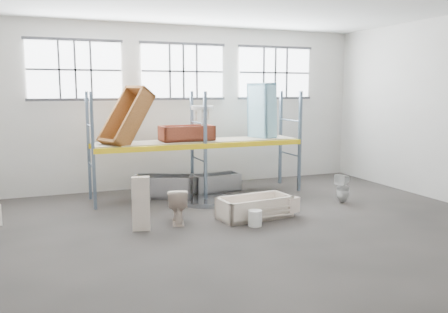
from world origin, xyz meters
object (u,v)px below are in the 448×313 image
toilet_white (343,188)px  steel_tub_right (216,182)px  steel_tub_left (163,186)px  rust_tub_flat (187,133)px  bucket (255,218)px  bathtub_beige (254,207)px  toilet_beige (178,206)px  cistern_tall (141,203)px  blue_tub_upright (262,111)px

toilet_white → steel_tub_right: size_ratio=0.55×
steel_tub_left → rust_tub_flat: rust_tub_flat is taller
toilet_white → bucket: size_ratio=2.18×
bathtub_beige → toilet_white: size_ratio=2.20×
toilet_white → steel_tub_left: toilet_white is taller
steel_tub_right → bucket: steel_tub_right is taller
steel_tub_right → bucket: (-0.45, -3.72, -0.08)m
bathtub_beige → toilet_beige: toilet_beige is taller
rust_tub_flat → toilet_white: bearing=-32.3°
toilet_white → rust_tub_flat: bearing=-142.7°
bathtub_beige → cistern_tall: cistern_tall is taller
toilet_white → bucket: (-3.18, -1.12, -0.21)m
rust_tub_flat → cistern_tall: bearing=-124.3°
bathtub_beige → cistern_tall: 2.74m
steel_tub_left → bucket: (1.21, -3.58, -0.13)m
rust_tub_flat → bucket: 3.87m
cistern_tall → blue_tub_upright: bearing=48.0°
bucket → toilet_white: bearing=19.5°
toilet_white → blue_tub_upright: 3.38m
bathtub_beige → rust_tub_flat: rust_tub_flat is taller
steel_tub_left → toilet_white: bearing=-29.2°
rust_tub_flat → bucket: size_ratio=4.18×
toilet_beige → bucket: size_ratio=2.26×
cistern_tall → toilet_beige: bearing=28.3°
toilet_beige → toilet_white: toilet_beige is taller
steel_tub_left → rust_tub_flat: (0.69, -0.11, 1.51)m
toilet_beige → steel_tub_left: bearing=-82.6°
bucket → steel_tub_right: bearing=83.0°
cistern_tall → steel_tub_right: cistern_tall is taller
toilet_white → bucket: toilet_white is taller
bathtub_beige → bucket: (-0.28, -0.63, -0.07)m
steel_tub_left → steel_tub_right: (1.67, 0.14, -0.05)m
bathtub_beige → blue_tub_upright: blue_tub_upright is taller
bathtub_beige → cistern_tall: (-2.72, 0.04, 0.33)m
toilet_beige → steel_tub_left: toilet_beige is taller
bathtub_beige → bucket: bathtub_beige is taller
cistern_tall → steel_tub_right: 4.22m
bathtub_beige → steel_tub_left: 3.31m
bathtub_beige → blue_tub_upright: (1.60, 2.90, 2.14)m
cistern_tall → steel_tub_left: 3.17m
rust_tub_flat → blue_tub_upright: size_ratio=0.89×
toilet_beige → steel_tub_right: 3.48m
steel_tub_right → blue_tub_upright: bearing=-7.6°
toilet_white → steel_tub_right: (-2.72, 2.59, -0.13)m
bathtub_beige → steel_tub_left: steel_tub_left is taller
toilet_beige → steel_tub_left: 2.72m
toilet_white → steel_tub_right: bearing=-154.0°
toilet_beige → toilet_white: 4.74m
steel_tub_right → toilet_white: bearing=-43.6°
steel_tub_left → rust_tub_flat: 1.67m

